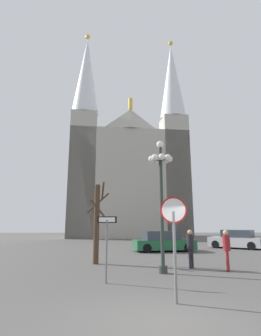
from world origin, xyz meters
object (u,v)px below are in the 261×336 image
Objects in this scene: bare_tree at (97,221)px; parked_car_far_silver at (236,240)px; cathedral at (128,172)px; stop_sign at (174,228)px; pedestrian_standing at (190,245)px; pedestrian_walking at (227,246)px; one_way_arrow_sign at (107,239)px; street_lamp at (161,184)px; parked_car_near_green at (163,242)px.

bare_tree is 0.95× the size of parked_car_far_silver.
cathedral is 12.38× the size of stop_sign.
cathedral reaches higher than pedestrian_standing.
pedestrian_walking is 1.63m from pedestrian_standing.
one_way_arrow_sign is 16.71m from parked_car_far_silver.
stop_sign is 7.61m from bare_tree.
street_lamp reaches higher than pedestrian_walking.
stop_sign is 0.61× the size of parked_car_far_silver.
pedestrian_standing is at bearing 38.66° from one_way_arrow_sign.
pedestrian_walking is (1.45, -8.72, 0.36)m from parked_car_near_green.
stop_sign is 5.87m from pedestrian_standing.
stop_sign is 1.57× the size of pedestrian_standing.
cathedral reaches higher than street_lamp.
bare_tree is 2.44× the size of pedestrian_standing.
pedestrian_walking is at bearing -115.07° from parked_car_far_silver.
bare_tree is at bearing -142.43° from parked_car_far_silver.
cathedral is at bearing 87.25° from one_way_arrow_sign.
stop_sign is at bearing -89.49° from cathedral.
parked_car_near_green is (1.78, 13.38, -1.20)m from stop_sign.
bare_tree reaches higher than parked_car_far_silver.
street_lamp is (0.33, 4.29, 1.87)m from stop_sign.
street_lamp reaches higher than bare_tree.
parked_car_near_green is 6.95m from parked_car_far_silver.
stop_sign reaches higher than parked_car_near_green.
cathedral reaches higher than parked_car_near_green.
cathedral is 19.46× the size of pedestrian_walking.
bare_tree is (-2.40, -29.15, -8.38)m from cathedral.
bare_tree is 14.05m from parked_car_far_silver.
pedestrian_standing is (3.78, 3.03, -0.41)m from one_way_arrow_sign.
street_lamp is 3.30× the size of pedestrian_standing.
pedestrian_standing is at bearing -19.25° from bare_tree.
pedestrian_walking is (5.18, 2.18, -0.40)m from one_way_arrow_sign.
street_lamp is 1.21× the size of parked_car_near_green.
parked_car_near_green is 2.73× the size of pedestrian_standing.
street_lamp is 1.35× the size of bare_tree.
one_way_arrow_sign is 1.30× the size of pedestrian_walking.
pedestrian_standing is at bearing 71.54° from stop_sign.
cathedral is 7.98× the size of bare_tree.
street_lamp is at bearing -88.83° from cathedral.
parked_car_near_green is 8.84m from pedestrian_walking.
street_lamp is at bearing -99.04° from parked_car_near_green.
one_way_arrow_sign is 3.71m from street_lamp.
parked_car_far_silver is (8.02, 11.33, -3.05)m from street_lamp.
pedestrian_walking reaches higher than pedestrian_standing.
pedestrian_standing is (1.51, 1.22, -2.71)m from street_lamp.
parked_car_near_green is at bearing 54.40° from bare_tree.
pedestrian_walking is (-5.13, -10.96, 0.35)m from parked_car_far_silver.
stop_sign is at bearing -124.72° from pedestrian_walking.
bare_tree is at bearing 99.51° from one_way_arrow_sign.
cathedral is 32.67m from street_lamp.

